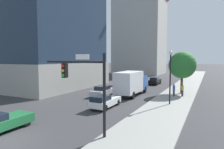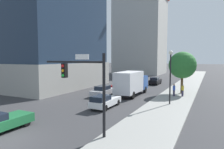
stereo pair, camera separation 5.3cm
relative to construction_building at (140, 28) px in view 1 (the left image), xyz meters
The scene contains 14 objects.
ground_plane 62.44m from the construction_building, 79.83° to the right, with size 400.00×400.00×0.00m, color #333335.
sidewalk 46.29m from the construction_building, 65.05° to the right, with size 4.84×120.00×0.15m, color gray.
construction_building is the anchor object (origin of this frame).
traffic_light_pole 59.44m from the construction_building, 75.30° to the right, with size 4.99×0.48×5.57m.
street_lamp 49.61m from the construction_building, 67.49° to the right, with size 0.44×0.44×6.08m.
street_tree 42.51m from the construction_building, 62.77° to the right, with size 4.00×4.00×6.24m.
car_red 40.78m from the construction_building, 76.59° to the right, with size 1.74×4.33×1.57m.
car_blue 34.17m from the construction_building, 73.31° to the right, with size 1.85×4.07×1.30m.
car_black 33.41m from the construction_building, 65.56° to the right, with size 1.72×4.33×1.51m.
car_white 52.65m from the construction_building, 75.85° to the right, with size 1.74×4.46×1.48m.
car_silver 46.34m from the construction_building, 78.43° to the right, with size 1.84×4.55×1.48m.
box_truck 44.90m from the construction_building, 73.22° to the right, with size 2.48×7.86×3.51m.
pedestrian_yellow_shirt 45.82m from the construction_building, 63.77° to the right, with size 0.34×0.34×1.67m.
pedestrian_blue_shirt 45.73m from the construction_building, 65.31° to the right, with size 0.34×0.34×1.68m.
Camera 1 is at (11.87, -8.24, 5.38)m, focal length 31.99 mm.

